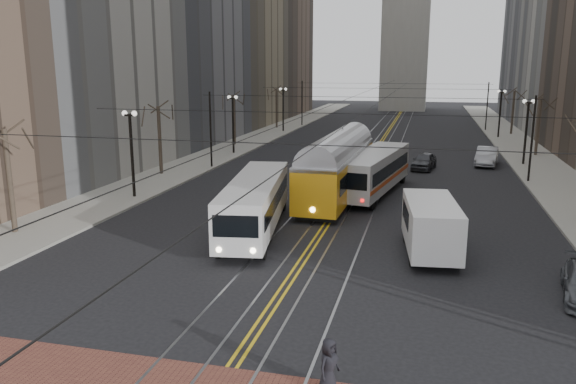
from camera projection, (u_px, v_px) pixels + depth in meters
The scene contains 16 objects.
ground at pixel (242, 352), 17.53m from camera, with size 260.00×260.00×0.00m, color black.
sidewalk_left at pixel (243, 144), 63.65m from camera, with size 5.00×140.00×0.15m, color gray.
sidewalk_right at pixel (526, 154), 56.55m from camera, with size 5.00×140.00×0.15m, color gray.
streetcar_rails at pixel (376, 149), 60.12m from camera, with size 4.80×130.00×0.02m, color gray.
centre_lines at pixel (376, 149), 60.12m from camera, with size 0.42×130.00×0.01m, color gold.
building_left_far at pixel (258, 1), 100.56m from camera, with size 16.00×20.00×40.00m, color brown.
lamp_posts at pixel (358, 143), 44.13m from camera, with size 27.60×57.20×5.60m.
street_trees at pixel (367, 134), 50.28m from camera, with size 31.68×53.28×5.60m.
trolley_wires at pixel (367, 123), 49.67m from camera, with size 25.96×120.00×6.60m.
transit_bus at pixel (255, 205), 30.03m from camera, with size 2.38×11.40×2.85m, color silver.
streetcar at pixel (338, 172), 37.85m from camera, with size 2.69×14.47×3.41m, color #F5A615.
rear_bus at pixel (374, 173), 38.83m from camera, with size 2.45×11.27×2.94m, color #B8B8B8.
cargo_van at pixel (431, 229), 26.27m from camera, with size 2.23×5.79×2.56m, color white.
sedan_grey at pixel (424, 161), 48.33m from camera, with size 1.70×4.22×1.44m, color #383A3E.
sedan_silver at pixel (487, 156), 50.18m from camera, with size 1.73×4.95×1.63m, color #999BA1.
pedestrian_a at pixel (329, 365), 15.23m from camera, with size 0.76×0.49×1.55m, color black.
Camera 1 is at (5.27, -15.18, 8.73)m, focal length 35.00 mm.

